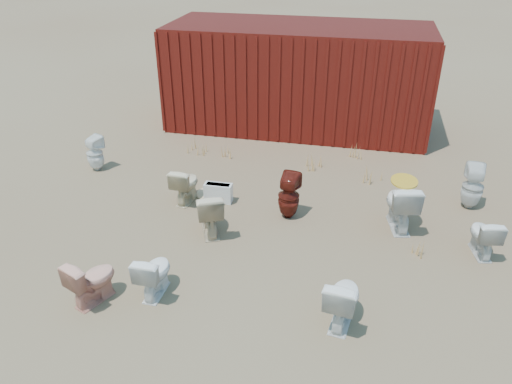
% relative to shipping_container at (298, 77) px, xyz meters
% --- Properties ---
extents(ground, '(100.00, 100.00, 0.00)m').
position_rel_shipping_container_xyz_m(ground, '(0.00, -5.20, -1.20)').
color(ground, brown).
rests_on(ground, ground).
extents(shipping_container, '(6.00, 2.40, 2.40)m').
position_rel_shipping_container_xyz_m(shipping_container, '(0.00, 0.00, 0.00)').
color(shipping_container, '#4F0F0D').
rests_on(shipping_container, ground).
extents(toilet_front_a, '(0.38, 0.65, 0.66)m').
position_rel_shipping_container_xyz_m(toilet_front_a, '(-0.93, -6.72, -0.87)').
color(toilet_front_a, white).
rests_on(toilet_front_a, ground).
extents(toilet_front_pink, '(0.61, 0.76, 0.68)m').
position_rel_shipping_container_xyz_m(toilet_front_pink, '(-1.67, -7.04, -0.86)').
color(toilet_front_pink, '#E59B84').
rests_on(toilet_front_pink, ground).
extents(toilet_front_c, '(0.50, 0.76, 0.73)m').
position_rel_shipping_container_xyz_m(toilet_front_c, '(1.58, -6.74, -0.84)').
color(toilet_front_c, white).
rests_on(toilet_front_c, ground).
extents(toilet_front_maroon, '(0.41, 0.42, 0.80)m').
position_rel_shipping_container_xyz_m(toilet_front_maroon, '(0.51, -4.36, -0.80)').
color(toilet_front_maroon, '#5D1810').
rests_on(toilet_front_maroon, ground).
extents(toilet_front_e, '(0.47, 0.69, 0.65)m').
position_rel_shipping_container_xyz_m(toilet_front_e, '(3.56, -4.79, -0.88)').
color(toilet_front_e, silver).
rests_on(toilet_front_e, ground).
extents(toilet_back_a, '(0.44, 0.44, 0.73)m').
position_rel_shipping_container_xyz_m(toilet_back_a, '(-3.60, -3.39, -0.84)').
color(toilet_back_a, white).
rests_on(toilet_back_a, ground).
extents(toilet_back_beige_left, '(0.70, 0.86, 0.77)m').
position_rel_shipping_container_xyz_m(toilet_back_beige_left, '(-0.66, -5.11, -0.82)').
color(toilet_back_beige_left, beige).
rests_on(toilet_back_beige_left, ground).
extents(toilet_back_beige_right, '(0.43, 0.69, 0.68)m').
position_rel_shipping_container_xyz_m(toilet_back_beige_right, '(-1.38, -4.22, -0.86)').
color(toilet_back_beige_right, beige).
rests_on(toilet_back_beige_right, ground).
extents(toilet_back_yellowlid, '(0.62, 0.90, 0.84)m').
position_rel_shipping_container_xyz_m(toilet_back_yellowlid, '(2.35, -4.27, -0.78)').
color(toilet_back_yellowlid, silver).
rests_on(toilet_back_yellowlid, ground).
extents(toilet_back_e, '(0.39, 0.40, 0.81)m').
position_rel_shipping_container_xyz_m(toilet_back_e, '(3.60, -3.34, -0.79)').
color(toilet_back_e, white).
rests_on(toilet_back_e, ground).
extents(yellow_lid, '(0.43, 0.53, 0.02)m').
position_rel_shipping_container_xyz_m(yellow_lid, '(2.35, -4.27, -0.35)').
color(yellow_lid, gold).
rests_on(yellow_lid, toilet_back_yellowlid).
extents(loose_tank, '(0.50, 0.21, 0.35)m').
position_rel_shipping_container_xyz_m(loose_tank, '(-0.80, -4.11, -1.02)').
color(loose_tank, silver).
rests_on(loose_tank, ground).
extents(loose_lid_near, '(0.53, 0.60, 0.02)m').
position_rel_shipping_container_xyz_m(loose_lid_near, '(-1.09, -3.93, -1.19)').
color(loose_lid_near, '#C4B68E').
rests_on(loose_lid_near, ground).
extents(loose_lid_far, '(0.37, 0.47, 0.02)m').
position_rel_shipping_container_xyz_m(loose_lid_far, '(-0.79, -4.06, -1.19)').
color(loose_lid_far, '#C6BE8F').
rests_on(loose_lid_far, ground).
extents(weed_clump_a, '(0.36, 0.36, 0.32)m').
position_rel_shipping_container_xyz_m(weed_clump_a, '(-1.87, -2.12, -1.04)').
color(weed_clump_a, tan).
rests_on(weed_clump_a, ground).
extents(weed_clump_b, '(0.32, 0.32, 0.30)m').
position_rel_shipping_container_xyz_m(weed_clump_b, '(0.72, -2.39, -1.05)').
color(weed_clump_b, tan).
rests_on(weed_clump_b, ground).
extents(weed_clump_c, '(0.36, 0.36, 0.27)m').
position_rel_shipping_container_xyz_m(weed_clump_c, '(1.92, -2.70, -1.06)').
color(weed_clump_c, tan).
rests_on(weed_clump_c, ground).
extents(weed_clump_d, '(0.30, 0.30, 0.26)m').
position_rel_shipping_container_xyz_m(weed_clump_d, '(-1.14, -2.16, -1.07)').
color(weed_clump_d, tan).
rests_on(weed_clump_d, ground).
extents(weed_clump_e, '(0.34, 0.34, 0.30)m').
position_rel_shipping_container_xyz_m(weed_clump_e, '(1.51, -1.77, -1.05)').
color(weed_clump_e, tan).
rests_on(weed_clump_e, ground).
extents(weed_clump_f, '(0.28, 0.28, 0.23)m').
position_rel_shipping_container_xyz_m(weed_clump_f, '(2.60, -5.00, -1.09)').
color(weed_clump_f, tan).
rests_on(weed_clump_f, ground).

